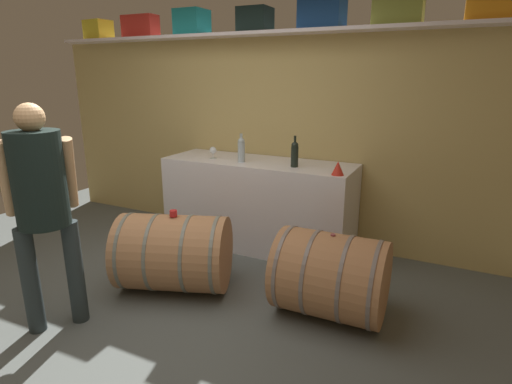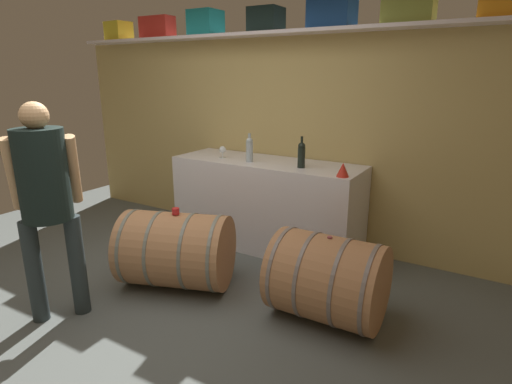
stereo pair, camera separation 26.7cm
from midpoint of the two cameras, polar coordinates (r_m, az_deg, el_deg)
ground_plane at (r=3.71m, az=-12.60°, el=-13.16°), size 6.56×7.35×0.02m
back_wall_panel at (r=4.60m, az=-1.24°, el=7.18°), size 5.36×0.10×2.13m
high_shelf_board at (r=4.43m, az=-2.28°, el=20.87°), size 4.93×0.40×0.03m
toolcase_yellow at (r=5.74m, az=-22.21°, el=19.94°), size 0.30×0.26×0.22m
toolcase_red at (r=5.28m, az=-17.13°, el=20.93°), size 0.41×0.21×0.24m
toolcase_teal at (r=4.83m, az=-10.49°, el=21.97°), size 0.31×0.31×0.26m
toolcase_black at (r=4.43m, az=-1.99°, el=22.60°), size 0.31×0.28×0.23m
toolcase_navy at (r=4.16m, az=7.15°, el=23.47°), size 0.39×0.29×0.31m
toolcase_olive at (r=3.99m, az=17.11°, el=23.41°), size 0.41×0.26×0.33m
work_cabinet at (r=4.33m, az=-1.45°, el=-1.67°), size 1.97×0.65×0.92m
wine_bottle_dark at (r=3.93m, az=3.40°, el=5.28°), size 0.07×0.07×0.30m
wine_bottle_clear at (r=4.15m, az=-3.88°, el=5.89°), size 0.07×0.07×0.29m
wine_glass at (r=4.36m, az=-7.71°, el=5.63°), size 0.07×0.07×0.12m
red_funnel at (r=3.66m, az=9.16°, el=3.24°), size 0.11×0.11×0.12m
wine_barrel_near at (r=3.61m, az=-13.35°, el=-8.13°), size 1.06×0.90×0.65m
wine_barrel_far at (r=3.17m, az=7.84°, el=-11.35°), size 0.80×0.66×0.65m
tasting_cup at (r=3.47m, az=-13.48°, el=-2.91°), size 0.06×0.06×0.05m
winemaker_pouring at (r=3.18m, az=-29.62°, el=-0.53°), size 0.48×0.52×1.60m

